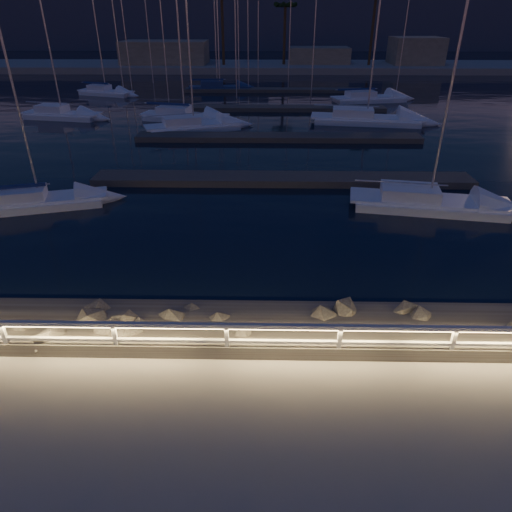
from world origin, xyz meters
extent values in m
plane|color=gray|center=(0.00, 0.00, 0.00)|extent=(400.00, 400.00, 0.00)
cube|color=gray|center=(0.00, -2.50, -0.10)|extent=(240.00, 5.00, 0.20)
cube|color=slate|center=(0.00, 1.50, -0.30)|extent=(240.00, 3.45, 1.29)
plane|color=black|center=(0.00, 80.00, -0.60)|extent=(320.00, 320.00, 0.00)
plane|color=black|center=(0.00, 0.00, -1.20)|extent=(400.00, 400.00, 0.00)
cube|color=white|center=(-8.00, 0.00, 0.50)|extent=(0.11, 0.11, 1.00)
cube|color=white|center=(-5.00, 0.00, 0.50)|extent=(0.11, 0.11, 1.00)
cube|color=white|center=(-2.00, 0.00, 0.50)|extent=(0.11, 0.11, 1.00)
cube|color=white|center=(1.00, 0.00, 0.50)|extent=(0.11, 0.11, 1.00)
cube|color=white|center=(4.00, 0.00, 0.50)|extent=(0.11, 0.11, 1.00)
cube|color=white|center=(0.00, 0.00, 1.00)|extent=(44.00, 0.12, 0.12)
cube|color=white|center=(0.00, 0.00, 0.50)|extent=(44.00, 0.09, 0.09)
cube|color=#FFC872|center=(0.00, -0.02, 0.92)|extent=(44.00, 0.04, 0.03)
sphere|color=slate|center=(-3.38, 2.58, -0.44)|extent=(0.80, 0.80, 0.80)
sphere|color=slate|center=(-1.34, 2.48, -0.42)|extent=(1.07, 1.07, 1.07)
sphere|color=slate|center=(-6.39, 2.38, -0.40)|extent=(0.95, 0.95, 0.95)
sphere|color=slate|center=(-5.36, 2.15, -0.35)|extent=(1.02, 1.02, 1.02)
cube|color=#5F574E|center=(0.00, 16.00, -0.40)|extent=(22.00, 2.00, 0.40)
cube|color=#5F574E|center=(0.00, 26.00, -0.40)|extent=(22.00, 2.00, 0.40)
cube|color=#5F574E|center=(0.00, 38.00, -0.40)|extent=(22.00, 2.00, 0.40)
cube|color=#5F574E|center=(0.00, 50.00, -0.40)|extent=(22.00, 2.00, 0.40)
cube|color=gray|center=(0.00, 74.00, -0.20)|extent=(160.00, 14.00, 1.20)
cube|color=gray|center=(-18.00, 74.00, 1.80)|extent=(14.00, 8.00, 4.00)
cube|color=gray|center=(8.00, 75.00, 1.30)|extent=(10.00, 6.00, 3.00)
cube|color=gray|center=(24.00, 74.00, 2.10)|extent=(8.00, 7.00, 4.60)
cylinder|color=#4C3923|center=(-8.00, 72.00, 5.65)|extent=(0.44, 0.44, 10.50)
cylinder|color=#4C3923|center=(2.00, 73.00, 4.90)|extent=(0.44, 0.44, 9.00)
cylinder|color=#4C3923|center=(16.00, 72.00, 6.15)|extent=(0.44, 0.44, 11.50)
cube|color=#373E56|center=(0.00, 130.00, 4.00)|extent=(220.00, 30.00, 14.00)
cube|color=#373E56|center=(-60.00, 140.00, 6.00)|extent=(120.00, 25.00, 18.00)
cube|color=white|center=(-12.50, 12.00, -0.45)|extent=(6.37, 3.64, 0.47)
cube|color=white|center=(-12.50, 12.00, -0.15)|extent=(6.77, 3.49, 0.13)
cube|color=white|center=(-13.31, 11.76, 0.15)|extent=(2.68, 2.11, 0.56)
cylinder|color=#AEAEB3|center=(-12.50, 12.00, 5.18)|extent=(0.10, 0.10, 10.49)
cylinder|color=#AEAEB3|center=(-13.71, 11.65, 0.58)|extent=(3.64, 1.13, 0.07)
cube|color=white|center=(7.30, 12.10, -0.45)|extent=(7.54, 3.60, 0.52)
cube|color=white|center=(7.30, 12.10, -0.12)|extent=(8.08, 3.34, 0.14)
cube|color=white|center=(6.30, 12.27, 0.21)|extent=(3.08, 2.26, 0.62)
cylinder|color=#AEAEB3|center=(7.30, 12.10, 6.26)|extent=(0.11, 0.11, 12.57)
cylinder|color=#AEAEB3|center=(5.81, 12.36, 0.69)|extent=(4.47, 0.84, 0.08)
cube|color=white|center=(-7.00, 29.01, -0.45)|extent=(7.87, 5.02, 0.58)
cube|color=white|center=(-7.00, 29.01, -0.08)|extent=(8.32, 4.89, 0.16)
cube|color=white|center=(-7.96, 28.64, 0.29)|extent=(3.38, 2.79, 0.69)
cylinder|color=#AEAEB3|center=(-7.00, 29.01, 6.51)|extent=(0.13, 0.13, 12.98)
cylinder|color=#AEAEB3|center=(-8.45, 28.45, 0.82)|extent=(4.39, 1.76, 0.08)
cube|color=white|center=(-19.92, 33.58, -0.45)|extent=(7.10, 3.47, 0.58)
cube|color=white|center=(-19.92, 33.58, -0.08)|extent=(7.60, 3.24, 0.16)
cube|color=white|center=(-20.85, 33.75, 0.28)|extent=(2.91, 2.15, 0.68)
cylinder|color=#AEAEB3|center=(-19.92, 33.58, 5.93)|extent=(0.13, 0.13, 11.81)
cylinder|color=#AEAEB3|center=(-21.32, 33.83, 0.81)|extent=(4.20, 0.86, 0.08)
cube|color=white|center=(-8.41, 33.06, -0.45)|extent=(7.71, 3.90, 0.57)
cube|color=white|center=(-8.41, 33.06, -0.08)|extent=(8.24, 3.67, 0.16)
cube|color=white|center=(-9.41, 33.27, 0.28)|extent=(3.18, 2.39, 0.68)
cylinder|color=#AEAEB3|center=(-8.41, 33.06, 6.42)|extent=(0.13, 0.13, 12.79)
cylinder|color=#AEAEB3|center=(-9.91, 33.38, 0.80)|extent=(4.53, 1.02, 0.08)
cube|color=white|center=(10.47, 43.21, -0.45)|extent=(8.14, 4.22, 0.56)
cube|color=white|center=(10.47, 43.21, -0.09)|extent=(8.69, 3.99, 0.15)
cube|color=white|center=(9.42, 42.98, 0.26)|extent=(3.37, 2.55, 0.66)
cylinder|color=#AEAEB3|center=(10.47, 43.21, 6.74)|extent=(0.12, 0.12, 13.47)
cylinder|color=#AEAEB3|center=(8.90, 42.86, 0.77)|extent=(4.75, 1.14, 0.08)
cube|color=white|center=(8.03, 32.12, -0.45)|extent=(9.45, 4.31, 0.61)
cube|color=white|center=(8.03, 32.12, -0.06)|extent=(10.13, 3.97, 0.17)
cube|color=white|center=(6.78, 32.30, 0.33)|extent=(3.83, 2.76, 0.72)
cylinder|color=#AEAEB3|center=(8.03, 32.12, 7.95)|extent=(0.13, 0.13, 15.81)
cylinder|color=#AEAEB3|center=(6.16, 32.39, 0.88)|extent=(5.64, 0.90, 0.09)
cube|color=white|center=(-20.00, 46.98, -0.45)|extent=(6.72, 4.05, 0.54)
cube|color=white|center=(-20.00, 46.98, -0.11)|extent=(7.12, 3.92, 0.15)
cube|color=white|center=(-20.84, 47.27, 0.24)|extent=(2.86, 2.30, 0.64)
cylinder|color=#AEAEB3|center=(-20.00, 46.98, 5.53)|extent=(0.12, 0.12, 11.07)
cylinder|color=#AEAEB3|center=(-21.26, 47.41, 0.73)|extent=(3.80, 1.35, 0.08)
cube|color=navy|center=(-6.75, 50.73, -0.45)|extent=(7.29, 3.03, 0.55)
cube|color=navy|center=(-6.75, 50.73, -0.10)|extent=(7.84, 2.74, 0.15)
cube|color=navy|center=(-7.74, 50.63, 0.25)|extent=(2.92, 2.03, 0.65)
cylinder|color=#AEAEB3|center=(-6.75, 50.73, 6.16)|extent=(0.12, 0.12, 12.32)
cylinder|color=#AEAEB3|center=(-8.23, 50.58, 0.76)|extent=(4.42, 0.51, 0.08)
camera|label=1|loc=(-1.03, -9.64, 8.29)|focal=32.00mm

